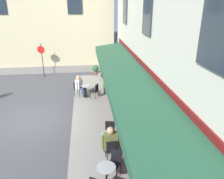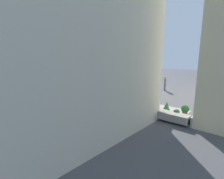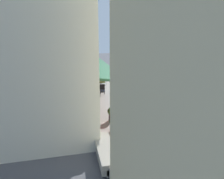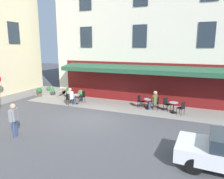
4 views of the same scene
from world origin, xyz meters
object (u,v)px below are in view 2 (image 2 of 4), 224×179
cafe_chair_black_by_window (91,90)px  cafe_chair_black_corner_right (84,88)px  cafe_chair_black_back_row (131,97)px  no_parking_sign (205,83)px  cafe_table_near_entrance (80,87)px  cafe_chair_black_kerbside (52,82)px  cafe_table_far_end (48,83)px  potted_plant_entrance_right (176,114)px  seated_companion_in_white (141,94)px  cafe_table_mid_terrace (137,97)px  cafe_chair_black_corner_left (44,83)px  potted_plant_mid_terrace (185,110)px  seated_patron_in_olive (85,87)px  walking_pedestrian_in_grey (165,82)px  cafe_chair_black_facing_street (79,86)px  potted_plant_entrance_left (146,104)px  cafe_chair_black_under_awning (144,96)px  parked_car_white (100,78)px  cafe_chair_black_near_door (80,88)px  potted_plant_by_steps (166,109)px  cafe_table_streetside (88,90)px  potted_plant_under_sign (132,101)px

cafe_chair_black_by_window → cafe_chair_black_corner_right: size_ratio=1.00×
cafe_chair_black_back_row → no_parking_sign: no_parking_sign is taller
cafe_table_near_entrance → cafe_chair_black_kerbside: 5.68m
cafe_table_far_end → potted_plant_entrance_right: potted_plant_entrance_right is taller
no_parking_sign → seated_companion_in_white: bearing=-145.6°
cafe_table_mid_terrace → potted_plant_entrance_right: potted_plant_entrance_right is taller
cafe_chair_black_corner_left → potted_plant_mid_terrace: size_ratio=1.14×
seated_patron_in_olive → walking_pedestrian_in_grey: (5.46, 7.20, 0.26)m
cafe_chair_black_facing_street → cafe_table_mid_terrace: 7.90m
cafe_table_mid_terrace → potted_plant_entrance_left: bearing=-40.6°
cafe_chair_black_back_row → walking_pedestrian_in_grey: bearing=91.6°
cafe_chair_black_corner_right → cafe_chair_black_under_awning: bearing=12.2°
cafe_table_near_entrance → no_parking_sign: 12.40m
no_parking_sign → parked_car_white: 14.97m
cafe_table_near_entrance → cafe_table_far_end: (-5.57, -0.82, 0.00)m
cafe_chair_black_near_door → no_parking_sign: (11.21, 4.13, 1.25)m
cafe_chair_black_kerbside → potted_plant_by_steps: 16.31m
cafe_chair_black_kerbside → seated_patron_in_olive: size_ratio=0.67×
cafe_chair_black_by_window → parked_car_white: parked_car_white is taller
cafe_chair_black_facing_street → cafe_chair_black_near_door: bearing=-31.6°
cafe_chair_black_corner_left → cafe_table_far_end: bearing=100.0°
cafe_chair_black_back_row → seated_companion_in_white: bearing=62.6°
cafe_chair_black_corner_right → cafe_table_far_end: size_ratio=1.21×
cafe_chair_black_corner_right → walking_pedestrian_in_grey: (5.68, 7.21, 0.44)m
cafe_chair_black_near_door → seated_companion_in_white: (7.01, 1.25, 0.16)m
cafe_chair_black_facing_street → cafe_table_streetside: 2.42m
cafe_chair_black_facing_street → cafe_chair_black_corner_right: same height
cafe_table_streetside → potted_plant_by_steps: potted_plant_by_steps is taller
cafe_table_streetside → cafe_chair_black_kerbside: (-7.48, 0.05, 0.06)m
cafe_chair_black_by_window → walking_pedestrian_in_grey: walking_pedestrian_in_grey is taller
cafe_chair_black_facing_street → cafe_chair_black_kerbside: (-5.12, -0.51, 0.00)m
cafe_chair_black_by_window → cafe_table_far_end: bearing=-176.9°
no_parking_sign → parked_car_white: size_ratio=0.60×
potted_plant_by_steps → potted_plant_under_sign: bearing=178.6°
no_parking_sign → parked_car_white: no_parking_sign is taller
cafe_chair_black_back_row → potted_plant_under_sign: size_ratio=1.07×
cafe_chair_black_facing_street → cafe_chair_black_corner_left: 5.21m
cafe_table_near_entrance → potted_plant_entrance_right: bearing=-6.9°
potted_plant_by_steps → cafe_table_mid_terrace: bearing=157.5°
cafe_chair_black_facing_street → cafe_chair_black_by_window: 3.05m
cafe_chair_black_corner_left → potted_plant_entrance_left: size_ratio=1.03×
potted_plant_entrance_left → potted_plant_under_sign: (-1.39, 0.19, -0.00)m
cafe_table_far_end → potted_plant_mid_terrace: bearing=1.8°
cafe_chair_black_near_door → cafe_chair_black_corner_left: bearing=-169.7°
cafe_table_streetside → potted_plant_mid_terrace: bearing=-0.2°
cafe_chair_black_kerbside → cafe_chair_black_under_awning: bearing=5.5°
cafe_chair_black_kerbside → seated_companion_in_white: seated_companion_in_white is taller
walking_pedestrian_in_grey → no_parking_sign: 5.86m
cafe_chair_black_corner_right → potted_plant_under_sign: cafe_chair_black_corner_right is taller
cafe_chair_black_kerbside → cafe_chair_black_corner_left: same height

